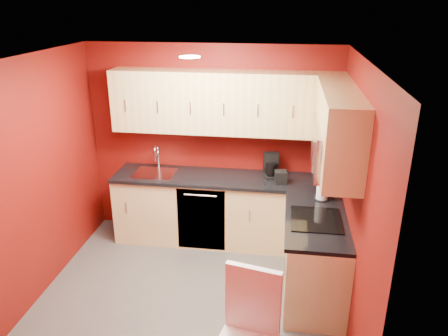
% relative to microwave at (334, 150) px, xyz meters
% --- Properties ---
extents(floor, '(3.20, 3.20, 0.00)m').
position_rel_microwave_xyz_m(floor, '(-1.39, -0.20, -1.66)').
color(floor, '#464441').
rests_on(floor, ground).
extents(ceiling, '(3.20, 3.20, 0.00)m').
position_rel_microwave_xyz_m(ceiling, '(-1.39, -0.20, 0.84)').
color(ceiling, white).
rests_on(ceiling, wall_back).
extents(wall_back, '(3.20, 0.00, 3.20)m').
position_rel_microwave_xyz_m(wall_back, '(-1.39, 1.30, -0.41)').
color(wall_back, '#610D09').
rests_on(wall_back, floor).
extents(wall_front, '(3.20, 0.00, 3.20)m').
position_rel_microwave_xyz_m(wall_front, '(-1.39, -1.70, -0.41)').
color(wall_front, '#610D09').
rests_on(wall_front, floor).
extents(wall_left, '(0.00, 3.00, 3.00)m').
position_rel_microwave_xyz_m(wall_left, '(-2.99, -0.20, -0.41)').
color(wall_left, '#610D09').
rests_on(wall_left, floor).
extents(wall_right, '(0.00, 3.00, 3.00)m').
position_rel_microwave_xyz_m(wall_right, '(0.21, -0.20, -0.41)').
color(wall_right, '#610D09').
rests_on(wall_right, floor).
extents(base_cabinets_back, '(2.80, 0.60, 0.87)m').
position_rel_microwave_xyz_m(base_cabinets_back, '(-1.19, 1.00, -1.22)').
color(base_cabinets_back, '#ECCC87').
rests_on(base_cabinets_back, floor).
extents(base_cabinets_right, '(0.60, 1.30, 0.87)m').
position_rel_microwave_xyz_m(base_cabinets_right, '(-0.09, 0.05, -1.22)').
color(base_cabinets_right, '#ECCC87').
rests_on(base_cabinets_right, floor).
extents(countertop_back, '(2.80, 0.63, 0.04)m').
position_rel_microwave_xyz_m(countertop_back, '(-1.19, 0.99, -0.77)').
color(countertop_back, black).
rests_on(countertop_back, base_cabinets_back).
extents(countertop_right, '(0.63, 1.27, 0.04)m').
position_rel_microwave_xyz_m(countertop_right, '(-0.11, 0.04, -0.77)').
color(countertop_right, black).
rests_on(countertop_right, base_cabinets_right).
extents(upper_cabinets_back, '(2.80, 0.35, 0.75)m').
position_rel_microwave_xyz_m(upper_cabinets_back, '(-1.19, 1.13, 0.17)').
color(upper_cabinets_back, '#D1B876').
rests_on(upper_cabinets_back, wall_back).
extents(upper_cabinets_right, '(0.35, 1.55, 0.75)m').
position_rel_microwave_xyz_m(upper_cabinets_right, '(0.03, 0.24, 0.23)').
color(upper_cabinets_right, '#D1B876').
rests_on(upper_cabinets_right, wall_right).
extents(microwave, '(0.42, 0.76, 0.42)m').
position_rel_microwave_xyz_m(microwave, '(0.00, 0.00, 0.00)').
color(microwave, silver).
rests_on(microwave, upper_cabinets_right).
extents(cooktop, '(0.50, 0.55, 0.01)m').
position_rel_microwave_xyz_m(cooktop, '(-0.11, 0.00, -0.74)').
color(cooktop, black).
rests_on(cooktop, countertop_right).
extents(sink, '(0.52, 0.42, 0.35)m').
position_rel_microwave_xyz_m(sink, '(-2.09, 1.00, -0.72)').
color(sink, silver).
rests_on(sink, countertop_back).
extents(dishwasher_front, '(0.60, 0.02, 0.82)m').
position_rel_microwave_xyz_m(dishwasher_front, '(-1.44, 0.71, -1.22)').
color(dishwasher_front, black).
rests_on(dishwasher_front, base_cabinets_back).
extents(downlight, '(0.20, 0.20, 0.01)m').
position_rel_microwave_xyz_m(downlight, '(-1.39, 0.10, 0.82)').
color(downlight, white).
rests_on(downlight, ceiling).
extents(coffee_maker, '(0.23, 0.28, 0.30)m').
position_rel_microwave_xyz_m(coffee_maker, '(-0.61, 1.08, -0.60)').
color(coffee_maker, black).
rests_on(coffee_maker, countertop_back).
extents(napkin_holder, '(0.16, 0.16, 0.15)m').
position_rel_microwave_xyz_m(napkin_holder, '(-0.49, 0.91, -0.67)').
color(napkin_holder, black).
rests_on(napkin_holder, countertop_back).
extents(paper_towel, '(0.20, 0.20, 0.30)m').
position_rel_microwave_xyz_m(paper_towel, '(-0.03, 0.51, -0.60)').
color(paper_towel, silver).
rests_on(paper_towel, countertop_right).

